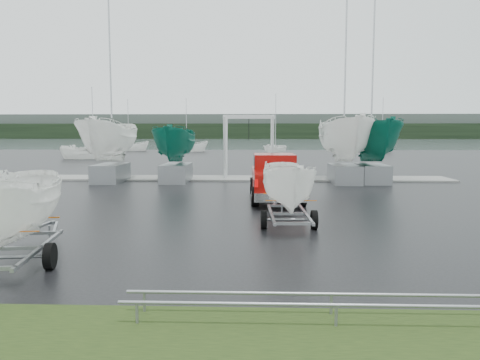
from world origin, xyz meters
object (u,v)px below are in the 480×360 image
pickup_truck (275,176)px  trailer_parked (11,148)px  boat_hoist (249,138)px  trailer_hitched (289,146)px

pickup_truck → trailer_parked: size_ratio=1.21×
trailer_parked → boat_hoist: 20.39m
pickup_truck → trailer_hitched: 6.73m
pickup_truck → trailer_parked: bearing=-120.9°
pickup_truck → trailer_hitched: size_ratio=1.27×
trailer_parked → pickup_truck: bearing=52.2°
pickup_truck → trailer_parked: (-6.30, -11.21, 1.68)m
boat_hoist → trailer_parked: bearing=-104.0°
pickup_truck → boat_hoist: boat_hoist is taller
pickup_truck → trailer_parked: trailer_parked is taller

